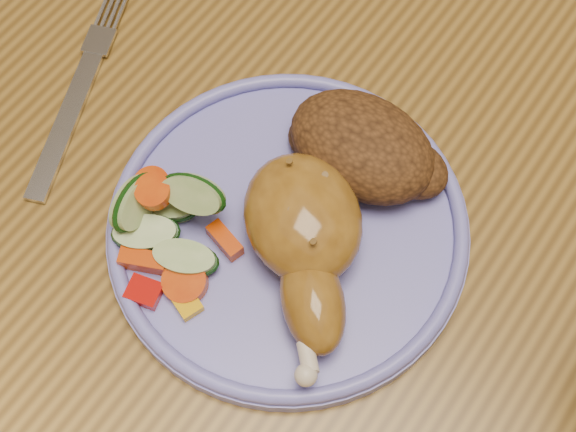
# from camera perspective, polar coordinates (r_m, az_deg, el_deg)

# --- Properties ---
(dining_table) EXTENTS (0.90, 1.40, 0.75)m
(dining_table) POSITION_cam_1_polar(r_m,az_deg,el_deg) (0.63, 10.66, -5.22)
(dining_table) COLOR brown
(dining_table) RESTS_ON ground
(plate) EXTENTS (0.24, 0.24, 0.01)m
(plate) POSITION_cam_1_polar(r_m,az_deg,el_deg) (0.54, -0.00, -0.96)
(plate) COLOR #6D6CC8
(plate) RESTS_ON dining_table
(plate_rim) EXTENTS (0.24, 0.24, 0.01)m
(plate_rim) POSITION_cam_1_polar(r_m,az_deg,el_deg) (0.53, -0.00, -0.47)
(plate_rim) COLOR #6D6CC8
(plate_rim) RESTS_ON plate
(chicken_leg) EXTENTS (0.13, 0.14, 0.05)m
(chicken_leg) POSITION_cam_1_polar(r_m,az_deg,el_deg) (0.50, 1.22, -1.52)
(chicken_leg) COLOR #8E601D
(chicken_leg) RESTS_ON plate
(rice_pilaf) EXTENTS (0.11, 0.08, 0.05)m
(rice_pilaf) POSITION_cam_1_polar(r_m,az_deg,el_deg) (0.54, 5.51, 4.80)
(rice_pilaf) COLOR #4F2E13
(rice_pilaf) RESTS_ON plate
(vegetable_pile) EXTENTS (0.09, 0.10, 0.05)m
(vegetable_pile) POSITION_cam_1_polar(r_m,az_deg,el_deg) (0.52, -8.71, -0.54)
(vegetable_pile) COLOR #A50A05
(vegetable_pile) RESTS_ON plate
(fork) EXTENTS (0.08, 0.17, 0.00)m
(fork) POSITION_cam_1_polar(r_m,az_deg,el_deg) (0.61, -14.60, 8.75)
(fork) COLOR silver
(fork) RESTS_ON dining_table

